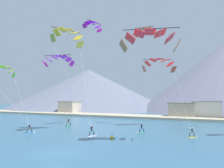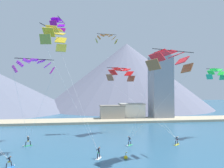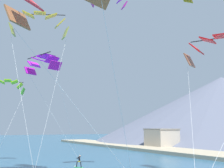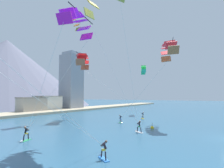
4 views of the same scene
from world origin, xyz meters
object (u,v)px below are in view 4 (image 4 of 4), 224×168
(kitesurfer_near_trail, at_px, (103,153))
(parafoil_kite_mid_center, at_px, (83,60))
(parafoil_kite_far_left, at_px, (168,49))
(parafoil_kite_distant_mid_solo, at_px, (143,69))
(kitesurfer_mid_center, at_px, (142,117))
(parafoil_kite_distant_low_drift, at_px, (72,22))
(kitesurfer_near_lead, at_px, (25,137))
(race_marker_buoy, at_px, (152,128))
(kitesurfer_far_right, at_px, (138,129))
(parafoil_kite_near_lead, at_px, (77,22))
(kitesurfer_far_left, at_px, (121,121))

(kitesurfer_near_trail, relative_size, parafoil_kite_mid_center, 0.12)
(parafoil_kite_far_left, relative_size, parafoil_kite_distant_mid_solo, 2.63)
(kitesurfer_mid_center, height_order, parafoil_kite_mid_center, parafoil_kite_mid_center)
(parafoil_kite_far_left, xyz_separation_m, parafoil_kite_distant_low_drift, (-6.98, 19.60, 7.67))
(kitesurfer_near_lead, relative_size, race_marker_buoy, 1.74)
(parafoil_kite_distant_low_drift, bearing_deg, kitesurfer_near_trail, -126.28)
(kitesurfer_near_lead, distance_m, parafoil_kite_mid_center, 24.42)
(kitesurfer_mid_center, xyz_separation_m, parafoil_kite_far_left, (-4.53, -7.62, 13.94))
(kitesurfer_far_right, distance_m, race_marker_buoy, 3.87)
(kitesurfer_near_trail, distance_m, parafoil_kite_far_left, 25.80)
(kitesurfer_far_right, relative_size, parafoil_kite_distant_mid_solo, 0.33)
(parafoil_kite_distant_low_drift, bearing_deg, parafoil_kite_far_left, -70.39)
(kitesurfer_near_lead, distance_m, parafoil_kite_far_left, 28.28)
(parafoil_kite_far_left, height_order, parafoil_kite_distant_low_drift, parafoil_kite_distant_low_drift)
(parafoil_kite_near_lead, xyz_separation_m, parafoil_kite_mid_center, (16.38, 14.33, 0.11))
(parafoil_kite_far_left, bearing_deg, kitesurfer_far_right, 170.53)
(parafoil_kite_far_left, bearing_deg, parafoil_kite_near_lead, 166.85)
(kitesurfer_near_trail, bearing_deg, kitesurfer_near_lead, 92.88)
(kitesurfer_near_trail, relative_size, race_marker_buoy, 1.68)
(parafoil_kite_mid_center, relative_size, race_marker_buoy, 14.15)
(kitesurfer_mid_center, xyz_separation_m, kitesurfer_far_right, (-14.73, -5.91, 0.08))
(kitesurfer_near_lead, bearing_deg, kitesurfer_far_left, -7.60)
(race_marker_buoy, bearing_deg, parafoil_kite_far_left, -9.33)
(kitesurfer_mid_center, height_order, parafoil_kite_near_lead, parafoil_kite_near_lead)
(parafoil_kite_near_lead, distance_m, parafoil_kite_far_left, 20.53)
(kitesurfer_far_left, distance_m, kitesurfer_far_right, 8.78)
(kitesurfer_near_trail, bearing_deg, parafoil_kite_mid_center, 47.06)
(kitesurfer_mid_center, bearing_deg, parafoil_kite_distant_mid_solo, 21.89)
(kitesurfer_near_trail, xyz_separation_m, kitesurfer_far_left, (17.38, 8.66, 0.04))
(kitesurfer_far_left, height_order, parafoil_kite_near_lead, parafoil_kite_near_lead)
(kitesurfer_far_left, height_order, parafoil_kite_mid_center, parafoil_kite_mid_center)
(kitesurfer_near_lead, xyz_separation_m, parafoil_kite_far_left, (22.25, -10.61, 13.87))
(kitesurfer_mid_center, relative_size, parafoil_kite_mid_center, 0.12)
(parafoil_kite_mid_center, bearing_deg, kitesurfer_far_left, -93.77)
(parafoil_kite_distant_mid_solo, bearing_deg, kitesurfer_near_lead, -177.96)
(kitesurfer_near_trail, height_order, parafoil_kite_distant_low_drift, parafoil_kite_distant_low_drift)
(kitesurfer_near_trail, distance_m, parafoil_kite_distant_mid_solo, 41.17)
(race_marker_buoy, bearing_deg, kitesurfer_near_trail, -174.44)
(kitesurfer_mid_center, bearing_deg, kitesurfer_near_lead, 173.61)
(kitesurfer_near_trail, xyz_separation_m, race_marker_buoy, (15.29, 1.49, -0.29))
(race_marker_buoy, bearing_deg, kitesurfer_mid_center, 30.99)
(parafoil_kite_near_lead, height_order, parafoil_kite_far_left, parafoil_kite_far_left)
(parafoil_kite_mid_center, relative_size, parafoil_kite_distant_low_drift, 2.82)
(kitesurfer_near_lead, height_order, kitesurfer_far_right, kitesurfer_far_right)
(kitesurfer_near_trail, xyz_separation_m, parafoil_kite_mid_center, (18.09, 19.44, 13.44))
(parafoil_kite_far_left, xyz_separation_m, race_marker_buoy, (-6.40, 1.05, -14.24))
(parafoil_kite_near_lead, bearing_deg, kitesurfer_mid_center, 6.86)
(parafoil_kite_distant_mid_solo, bearing_deg, parafoil_kite_far_left, -142.03)
(parafoil_kite_near_lead, bearing_deg, parafoil_kite_distant_mid_solo, 11.66)
(parafoil_kite_mid_center, height_order, parafoil_kite_far_left, parafoil_kite_far_left)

